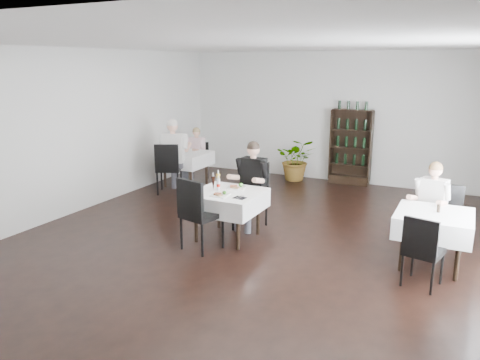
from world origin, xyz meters
The scene contains 23 objects.
room_shell centered at (0.00, 0.00, 1.50)m, with size 9.00×9.00×9.00m.
wine_shelf centered at (0.60, 4.31, 0.85)m, with size 0.90×0.28×1.75m.
main_table centered at (-0.30, 0.00, 0.62)m, with size 1.03×1.03×0.77m.
left_table centered at (-2.70, 2.50, 0.62)m, with size 0.98×0.98×0.77m.
right_table centered at (2.70, 0.30, 0.62)m, with size 0.98×0.98×0.77m.
potted_tree centered at (-0.62, 4.12, 0.51)m, with size 0.91×0.79×1.01m, color #29581E.
main_chair_far centered at (-0.20, 0.68, 0.63)m, with size 0.54×0.55×1.11m.
main_chair_near centered at (-0.46, -0.65, 0.63)m, with size 0.61×0.62×1.11m.
left_chair_far centered at (-2.69, 3.10, 0.52)m, with size 0.54×0.54×0.90m.
left_chair_near centered at (-2.65, 1.75, 0.63)m, with size 0.66×0.67×1.10m.
right_chair_far centered at (2.83, 1.05, 0.56)m, with size 0.50×0.50×0.97m.
right_chair_near centered at (2.64, -0.45, 0.53)m, with size 0.51×0.51×0.93m.
diner_main centered at (-0.19, 0.64, 0.86)m, with size 0.57×0.58×1.48m.
diner_left_far centered at (-2.78, 3.05, 0.73)m, with size 0.51×0.53×1.26m.
diner_left_near centered at (-2.61, 1.94, 0.93)m, with size 0.69×0.73×1.60m.
diner_right_far centered at (2.60, 0.91, 0.78)m, with size 0.56×0.60×1.34m.
plate_far centered at (-0.27, 0.24, 0.79)m, with size 0.34×0.34×0.09m.
plate_near centered at (-0.29, -0.26, 0.79)m, with size 0.26×0.26×0.08m.
pilsner_dark centered at (-0.54, -0.03, 0.89)m, with size 0.07×0.07×0.29m.
pilsner_lager centered at (-0.53, 0.12, 0.89)m, with size 0.07×0.07×0.30m.
coke_bottle centered at (-0.48, 0.02, 0.86)m, with size 0.06×0.06×0.23m.
napkin_cutlery centered at (0.03, -0.23, 0.78)m, with size 0.19×0.20×0.02m.
pepper_mill centered at (2.74, 0.35, 0.83)m, with size 0.04×0.04×0.11m, color black.
Camera 1 is at (3.01, -6.24, 2.73)m, focal length 35.00 mm.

